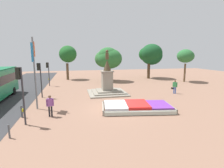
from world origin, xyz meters
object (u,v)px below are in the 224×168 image
object	(u,v)px
flower_planter	(136,107)
statue_monument	(107,85)
banner_pole	(34,70)
pedestrian_with_handbag	(175,86)
traffic_light_far_corner	(48,70)
kerb_bollard_mid_b	(22,111)
kerb_bollard_mid_a	(9,131)
traffic_light_mid_block	(40,74)
traffic_light_near_crossing	(21,86)
pedestrian_near_planter	(50,104)

from	to	relation	value
flower_planter	statue_monument	bearing A→B (deg)	100.37
flower_planter	banner_pole	xyz separation A→B (m)	(-8.58, 2.16, 3.25)
statue_monument	pedestrian_with_handbag	distance (m)	8.37
traffic_light_far_corner	kerb_bollard_mid_b	distance (m)	14.01
traffic_light_far_corner	kerb_bollard_mid_a	world-z (taller)	traffic_light_far_corner
traffic_light_mid_block	kerb_bollard_mid_a	bearing A→B (deg)	-90.80
traffic_light_far_corner	kerb_bollard_mid_b	bearing A→B (deg)	-90.94
traffic_light_near_crossing	kerb_bollard_mid_b	distance (m)	2.75
traffic_light_far_corner	kerb_bollard_mid_b	xyz separation A→B (m)	(-0.23, -13.87, -1.96)
traffic_light_far_corner	kerb_bollard_mid_a	xyz separation A→B (m)	(-0.01, -17.37, -2.03)
statue_monument	traffic_light_near_crossing	size ratio (longest dim) A/B	1.34
traffic_light_far_corner	flower_planter	bearing A→B (deg)	-57.05
flower_planter	statue_monument	distance (m)	7.12
flower_planter	kerb_bollard_mid_a	xyz separation A→B (m)	(-9.09, -3.37, 0.18)
traffic_light_mid_block	traffic_light_far_corner	world-z (taller)	traffic_light_mid_block
kerb_bollard_mid_b	kerb_bollard_mid_a	bearing A→B (deg)	-86.52
traffic_light_near_crossing	pedestrian_near_planter	distance (m)	2.70
traffic_light_near_crossing	pedestrian_near_planter	world-z (taller)	traffic_light_near_crossing
traffic_light_near_crossing	traffic_light_mid_block	distance (m)	7.90
traffic_light_mid_block	pedestrian_near_planter	world-z (taller)	traffic_light_mid_block
banner_pole	pedestrian_near_planter	world-z (taller)	banner_pole
pedestrian_with_handbag	flower_planter	bearing A→B (deg)	-143.70
banner_pole	flower_planter	bearing A→B (deg)	-14.15
flower_planter	traffic_light_mid_block	world-z (taller)	traffic_light_mid_block
traffic_light_far_corner	pedestrian_near_planter	world-z (taller)	traffic_light_far_corner
traffic_light_near_crossing	banner_pole	distance (m)	3.68
pedestrian_near_planter	kerb_bollard_mid_a	distance (m)	3.80
flower_planter	kerb_bollard_mid_b	xyz separation A→B (m)	(-9.30, 0.12, 0.26)
kerb_bollard_mid_b	statue_monument	bearing A→B (deg)	40.42
traffic_light_far_corner	pedestrian_with_handbag	bearing A→B (deg)	-29.31
flower_planter	traffic_light_far_corner	bearing A→B (deg)	122.95
traffic_light_near_crossing	traffic_light_far_corner	xyz separation A→B (m)	(-0.28, 15.42, -0.26)
statue_monument	flower_planter	bearing A→B (deg)	-79.63
traffic_light_near_crossing	pedestrian_near_planter	bearing A→B (deg)	38.41
traffic_light_mid_block	banner_pole	distance (m)	4.40
statue_monument	kerb_bollard_mid_a	world-z (taller)	statue_monument
pedestrian_near_planter	kerb_bollard_mid_a	xyz separation A→B (m)	(-1.92, -3.23, -0.56)
pedestrian_with_handbag	kerb_bollard_mid_a	size ratio (longest dim) A/B	1.99
traffic_light_near_crossing	traffic_light_mid_block	xyz separation A→B (m)	(-0.16, 7.90, -0.03)
banner_pole	pedestrian_with_handbag	world-z (taller)	banner_pole
statue_monument	kerb_bollard_mid_b	size ratio (longest dim) A/B	5.41
kerb_bollard_mid_b	flower_planter	bearing A→B (deg)	-0.76
statue_monument	kerb_bollard_mid_b	xyz separation A→B (m)	(-8.03, -6.84, -0.57)
kerb_bollard_mid_a	kerb_bollard_mid_b	xyz separation A→B (m)	(-0.21, 3.50, 0.08)
flower_planter	kerb_bollard_mid_a	world-z (taller)	kerb_bollard_mid_a
banner_pole	kerb_bollard_mid_b	world-z (taller)	banner_pole
traffic_light_mid_block	kerb_bollard_mid_b	size ratio (longest dim) A/B	3.93
statue_monument	traffic_light_far_corner	xyz separation A→B (m)	(-7.80, 7.03, 1.38)
pedestrian_near_planter	kerb_bollard_mid_a	world-z (taller)	pedestrian_near_planter
pedestrian_near_planter	kerb_bollard_mid_b	distance (m)	2.20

